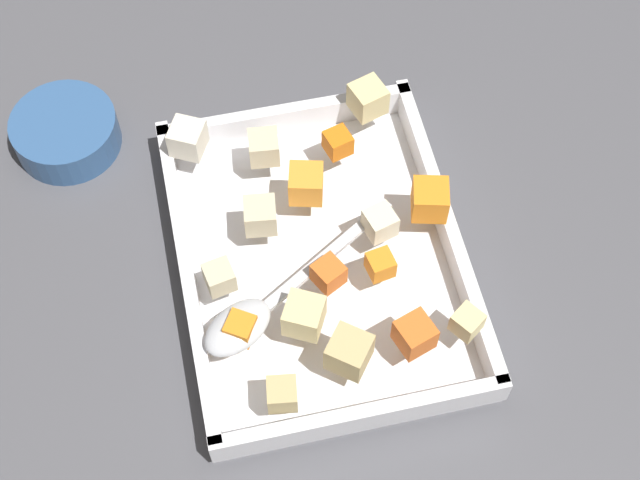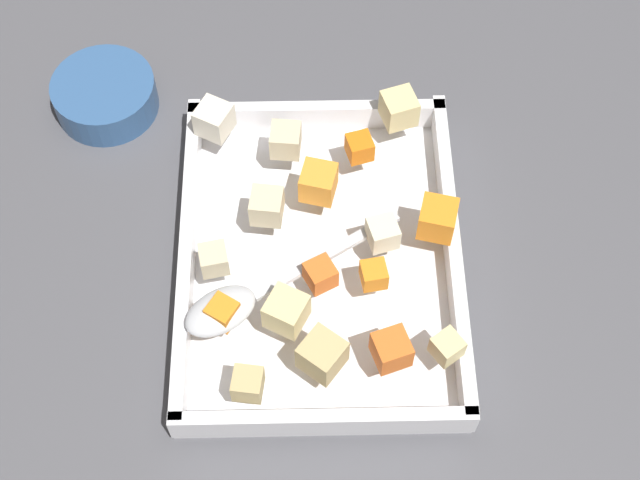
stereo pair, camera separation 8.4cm
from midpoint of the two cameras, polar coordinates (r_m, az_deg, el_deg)
ground_plane at (r=0.90m, az=2.66°, el=-1.83°), size 4.00×4.00×0.00m
baking_dish at (r=0.88m, az=2.73°, el=-1.66°), size 0.34×0.26×0.05m
carrot_chunk_mid_left at (r=0.81m, az=-3.00°, el=-4.71°), size 0.03×0.03×0.02m
carrot_chunk_front_center at (r=0.80m, az=7.42°, el=-6.92°), size 0.04×0.04×0.03m
carrot_chunk_far_right at (r=0.87m, az=2.83°, el=3.30°), size 0.04×0.04×0.03m
carrot_chunk_corner_ne at (r=0.82m, az=2.88°, el=-2.37°), size 0.03×0.03×0.02m
carrot_chunk_mid_right at (r=0.83m, az=6.20°, el=-2.37°), size 0.03×0.03×0.02m
carrot_chunk_near_right at (r=0.86m, az=9.97°, el=1.05°), size 0.04×0.04×0.03m
carrot_chunk_far_left at (r=0.90m, az=5.11°, el=5.43°), size 0.03×0.03×0.02m
potato_chunk_heap_side at (r=0.80m, az=0.94°, el=-4.63°), size 0.04×0.04×0.03m
potato_chunk_corner_sw at (r=0.86m, az=-0.47°, el=1.85°), size 0.03×0.03×0.03m
potato_chunk_near_spoon at (r=0.83m, az=-3.64°, el=-1.43°), size 0.03×0.03×0.02m
potato_chunk_center at (r=0.78m, az=-1.32°, el=-9.04°), size 0.03×0.03×0.02m
potato_chunk_rim_edge at (r=0.85m, az=6.66°, el=0.44°), size 0.03×0.03×0.03m
potato_chunk_heap_top at (r=0.90m, az=0.57°, el=5.89°), size 0.03×0.03×0.03m
potato_chunk_back_center at (r=0.93m, az=7.46°, el=7.75°), size 0.04×0.04×0.03m
potato_chunk_corner_se at (r=0.79m, az=3.09°, el=-7.29°), size 0.05×0.05×0.03m
potato_chunk_corner_nw at (r=0.81m, az=10.75°, el=-6.70°), size 0.03×0.03×0.02m
parsnip_chunk_under_handle at (r=0.91m, az=-3.85°, el=7.14°), size 0.04×0.04×0.03m
serving_spoon at (r=0.81m, az=-2.31°, el=-4.17°), size 0.14×0.20×0.02m
small_prep_bowl at (r=1.00m, az=-10.63°, el=8.48°), size 0.11×0.11×0.04m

